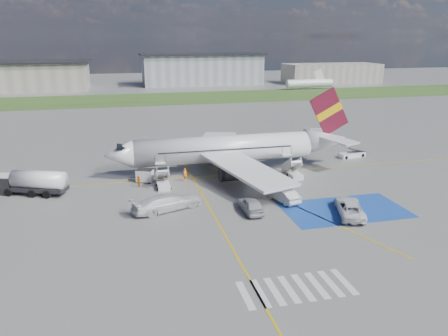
# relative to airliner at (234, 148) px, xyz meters

# --- Properties ---
(ground) EXTENTS (400.00, 400.00, 0.00)m
(ground) POSITION_rel_airliner_xyz_m (-1.51, -14.00, -3.39)
(ground) COLOR #60605E
(ground) RESTS_ON ground
(grass_strip) EXTENTS (400.00, 30.00, 0.01)m
(grass_strip) POSITION_rel_airliner_xyz_m (-1.51, 81.00, -3.39)
(grass_strip) COLOR #2D4C1E
(grass_strip) RESTS_ON ground
(taxiway_line_main) EXTENTS (120.00, 0.20, 0.01)m
(taxiway_line_main) POSITION_rel_airliner_xyz_m (-1.51, -2.00, -3.39)
(taxiway_line_main) COLOR gold
(taxiway_line_main) RESTS_ON ground
(taxiway_line_cross) EXTENTS (0.20, 60.00, 0.01)m
(taxiway_line_cross) POSITION_rel_airliner_xyz_m (-6.51, -24.00, -3.39)
(taxiway_line_cross) COLOR gold
(taxiway_line_cross) RESTS_ON ground
(taxiway_line_diag) EXTENTS (20.71, 56.45, 0.01)m
(taxiway_line_diag) POSITION_rel_airliner_xyz_m (-1.51, -2.00, -3.39)
(taxiway_line_diag) COLOR gold
(taxiway_line_diag) RESTS_ON ground
(staging_box) EXTENTS (14.00, 8.00, 0.01)m
(staging_box) POSITION_rel_airliner_xyz_m (8.49, -18.00, -3.39)
(staging_box) COLOR #19419A
(staging_box) RESTS_ON ground
(crosswalk) EXTENTS (9.00, 4.00, 0.01)m
(crosswalk) POSITION_rel_airliner_xyz_m (-3.31, -32.00, -3.39)
(crosswalk) COLOR silver
(crosswalk) RESTS_ON ground
(terminal_west) EXTENTS (60.00, 22.00, 10.00)m
(terminal_west) POSITION_rel_airliner_xyz_m (-56.51, 116.00, 1.61)
(terminal_west) COLOR gray
(terminal_west) RESTS_ON ground
(terminal_centre) EXTENTS (48.00, 18.00, 12.00)m
(terminal_centre) POSITION_rel_airliner_xyz_m (18.49, 121.00, 2.61)
(terminal_centre) COLOR gray
(terminal_centre) RESTS_ON ground
(terminal_east) EXTENTS (40.00, 16.00, 8.00)m
(terminal_east) POSITION_rel_airliner_xyz_m (73.49, 114.00, 0.61)
(terminal_east) COLOR gray
(terminal_east) RESTS_ON ground
(airliner) EXTENTS (36.81, 32.95, 11.92)m
(airliner) POSITION_rel_airliner_xyz_m (0.00, 0.00, 0.00)
(airliner) COLOR silver
(airliner) RESTS_ON ground
(airstairs_fwd) EXTENTS (1.90, 5.20, 3.60)m
(airstairs_fwd) POSITION_rel_airliner_xyz_m (-11.01, -5.30, -2.77)
(airstairs_fwd) COLOR silver
(airstairs_fwd) RESTS_ON ground
(airstairs_aft) EXTENTS (1.90, 5.20, 3.60)m
(airstairs_aft) POSITION_rel_airliner_xyz_m (7.49, -5.30, -2.77)
(airstairs_aft) COLOR silver
(airstairs_aft) RESTS_ON ground
(fuel_tanker) EXTENTS (9.34, 5.63, 3.11)m
(fuel_tanker) POSITION_rel_airliner_xyz_m (-27.41, -3.95, -2.08)
(fuel_tanker) COLOR black
(fuel_tanker) RESTS_ON ground
(gpu_cart) EXTENTS (2.57, 2.11, 1.85)m
(gpu_cart) POSITION_rel_airliner_xyz_m (-13.16, -2.49, -2.56)
(gpu_cart) COLOR silver
(gpu_cart) RESTS_ON ground
(belt_loader) EXTENTS (5.13, 2.63, 1.48)m
(belt_loader) POSITION_rel_airliner_xyz_m (20.97, 2.57, -3.02)
(belt_loader) COLOR silver
(belt_loader) RESTS_ON ground
(car_silver_a) EXTENTS (2.08, 5.01, 1.70)m
(car_silver_a) POSITION_rel_airliner_xyz_m (-2.20, -16.07, -2.54)
(car_silver_a) COLOR #A9ABB0
(car_silver_a) RESTS_ON ground
(car_silver_b) EXTENTS (3.00, 5.31, 1.66)m
(car_silver_b) POSITION_rel_airliner_xyz_m (2.60, -13.75, -2.56)
(car_silver_b) COLOR #B7BABF
(car_silver_b) RESTS_ON ground
(van_white_a) EXTENTS (4.34, 6.17, 2.11)m
(van_white_a) POSITION_rel_airliner_xyz_m (8.40, -19.26, -2.34)
(van_white_a) COLOR white
(van_white_a) RESTS_ON ground
(van_white_b) EXTENTS (6.79, 4.50, 2.47)m
(van_white_b) POSITION_rel_airliner_xyz_m (-11.33, -13.20, -2.16)
(van_white_b) COLOR silver
(van_white_b) RESTS_ON ground
(crew_fwd) EXTENTS (0.79, 0.75, 1.82)m
(crew_fwd) POSITION_rel_airliner_xyz_m (-7.75, -3.35, -2.48)
(crew_fwd) COLOR orange
(crew_fwd) RESTS_ON ground
(crew_nose) EXTENTS (0.86, 0.93, 1.53)m
(crew_nose) POSITION_rel_airliner_xyz_m (-14.16, -4.53, -2.63)
(crew_nose) COLOR orange
(crew_nose) RESTS_ON ground
(crew_aft) EXTENTS (0.50, 1.00, 1.65)m
(crew_aft) POSITION_rel_airliner_xyz_m (4.31, -7.46, -2.57)
(crew_aft) COLOR orange
(crew_aft) RESTS_ON ground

